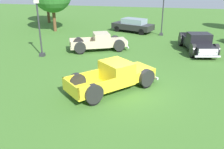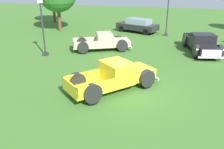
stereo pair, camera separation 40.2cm
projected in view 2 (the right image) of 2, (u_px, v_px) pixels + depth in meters
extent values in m
plane|color=#3D6B28|center=(129.00, 89.00, 13.32)|extent=(80.00, 80.00, 0.00)
cube|color=yellow|center=(137.00, 72.00, 13.82)|extent=(2.16, 2.16, 0.56)
cube|color=silver|center=(147.00, 70.00, 14.22)|extent=(1.06, 0.98, 0.47)
sphere|color=silver|center=(141.00, 66.00, 14.67)|extent=(0.20, 0.20, 0.20)
sphere|color=silver|center=(154.00, 72.00, 13.72)|extent=(0.20, 0.20, 0.20)
cube|color=yellow|center=(117.00, 72.00, 12.98)|extent=(2.14, 2.11, 1.16)
cube|color=#8C9EA8|center=(126.00, 66.00, 13.20)|extent=(1.11, 1.02, 0.51)
cube|color=yellow|center=(89.00, 89.00, 12.30)|extent=(2.68, 2.71, 0.10)
cube|color=yellow|center=(81.00, 78.00, 12.80)|extent=(1.49, 1.63, 0.56)
cube|color=yellow|center=(97.00, 88.00, 11.55)|extent=(1.49, 1.63, 0.56)
cube|color=yellow|center=(70.00, 87.00, 11.66)|extent=(1.31, 1.20, 0.56)
cylinder|color=black|center=(128.00, 72.00, 14.58)|extent=(0.68, 0.72, 0.77)
cylinder|color=#B7B7BC|center=(128.00, 72.00, 14.59)|extent=(0.39, 0.39, 0.31)
cylinder|color=black|center=(128.00, 69.00, 14.51)|extent=(0.86, 0.91, 0.97)
cylinder|color=black|center=(147.00, 82.00, 13.26)|extent=(0.68, 0.72, 0.77)
cylinder|color=#B7B7BC|center=(147.00, 82.00, 13.25)|extent=(0.39, 0.39, 0.31)
cylinder|color=black|center=(147.00, 78.00, 13.19)|extent=(0.86, 0.91, 0.97)
cylinder|color=black|center=(77.00, 85.00, 12.85)|extent=(0.68, 0.72, 0.77)
cylinder|color=#B7B7BC|center=(77.00, 85.00, 12.86)|extent=(0.39, 0.39, 0.31)
cylinder|color=black|center=(77.00, 82.00, 12.78)|extent=(0.86, 0.91, 0.97)
cylinder|color=black|center=(93.00, 97.00, 11.53)|extent=(0.68, 0.72, 0.77)
cylinder|color=#B7B7BC|center=(93.00, 97.00, 11.52)|extent=(0.39, 0.39, 0.31)
cylinder|color=black|center=(92.00, 94.00, 11.46)|extent=(0.86, 0.91, 0.97)
cube|color=silver|center=(148.00, 74.00, 14.35)|extent=(1.43, 1.32, 0.12)
cube|color=black|center=(208.00, 50.00, 18.03)|extent=(1.85, 1.83, 0.56)
cube|color=silver|center=(212.00, 53.00, 17.30)|extent=(1.39, 0.35, 0.47)
sphere|color=silver|center=(220.00, 53.00, 17.29)|extent=(0.21, 0.21, 0.21)
sphere|color=silver|center=(203.00, 52.00, 17.33)|extent=(0.21, 0.21, 0.21)
cube|color=black|center=(203.00, 41.00, 19.25)|extent=(1.96, 1.66, 1.18)
cube|color=#8C9EA8|center=(206.00, 40.00, 18.57)|extent=(1.46, 0.35, 0.52)
cube|color=black|center=(196.00, 42.00, 21.07)|extent=(2.13, 2.46, 0.10)
cube|color=black|center=(206.00, 39.00, 20.92)|extent=(0.53, 2.13, 0.56)
cube|color=black|center=(187.00, 39.00, 20.98)|extent=(0.53, 2.13, 0.56)
cube|color=black|center=(193.00, 36.00, 21.91)|extent=(1.70, 0.44, 0.56)
cylinder|color=black|center=(219.00, 54.00, 18.11)|extent=(0.38, 0.81, 0.78)
cylinder|color=#B7B7BC|center=(219.00, 54.00, 18.11)|extent=(0.31, 0.36, 0.31)
cylinder|color=black|center=(220.00, 51.00, 18.03)|extent=(0.49, 1.02, 0.99)
cylinder|color=black|center=(196.00, 53.00, 18.17)|extent=(0.38, 0.81, 0.78)
cylinder|color=#B7B7BC|center=(196.00, 53.00, 18.17)|extent=(0.31, 0.36, 0.31)
cylinder|color=black|center=(196.00, 51.00, 18.10)|extent=(0.49, 1.02, 0.99)
cylinder|color=black|center=(205.00, 42.00, 21.30)|extent=(0.38, 0.81, 0.78)
cylinder|color=#B7B7BC|center=(205.00, 42.00, 21.30)|extent=(0.31, 0.36, 0.31)
cylinder|color=black|center=(205.00, 40.00, 21.22)|extent=(0.49, 1.02, 0.99)
cylinder|color=black|center=(185.00, 42.00, 21.36)|extent=(0.38, 0.81, 0.78)
cylinder|color=#B7B7BC|center=(185.00, 42.00, 21.36)|extent=(0.31, 0.36, 0.31)
cylinder|color=black|center=(185.00, 40.00, 21.29)|extent=(0.49, 1.02, 0.99)
cube|color=silver|center=(211.00, 57.00, 17.38)|extent=(1.85, 0.49, 0.12)
cube|color=#C6B793|center=(120.00, 42.00, 20.43)|extent=(1.90, 1.91, 0.52)
cube|color=silver|center=(129.00, 42.00, 20.55)|extent=(0.59, 1.21, 0.44)
sphere|color=silver|center=(127.00, 40.00, 21.06)|extent=(0.19, 0.19, 0.19)
sphere|color=silver|center=(130.00, 43.00, 20.01)|extent=(0.19, 0.19, 0.19)
cube|color=#C6B793|center=(105.00, 39.00, 20.11)|extent=(1.78, 1.96, 1.09)
cube|color=#8C9EA8|center=(111.00, 36.00, 20.11)|extent=(0.60, 1.27, 0.48)
cube|color=#C6B793|center=(85.00, 46.00, 20.03)|extent=(2.48, 2.27, 0.10)
cube|color=#C6B793|center=(85.00, 40.00, 20.61)|extent=(1.85, 0.89, 0.52)
cube|color=#C6B793|center=(86.00, 45.00, 19.23)|extent=(1.85, 0.89, 0.52)
cube|color=#C6B793|center=(73.00, 43.00, 19.76)|extent=(0.72, 1.48, 0.52)
cylinder|color=black|center=(118.00, 43.00, 21.26)|extent=(0.75, 0.49, 0.72)
cylinder|color=#B7B7BC|center=(118.00, 43.00, 21.27)|extent=(0.36, 0.33, 0.29)
cylinder|color=black|center=(118.00, 41.00, 21.19)|extent=(0.94, 0.62, 0.91)
cylinder|color=black|center=(122.00, 48.00, 19.80)|extent=(0.75, 0.49, 0.72)
cylinder|color=#B7B7BC|center=(122.00, 48.00, 19.79)|extent=(0.36, 0.33, 0.29)
cylinder|color=black|center=(122.00, 45.00, 19.73)|extent=(0.94, 0.62, 0.91)
cylinder|color=black|center=(82.00, 44.00, 20.74)|extent=(0.75, 0.49, 0.72)
cylinder|color=#B7B7BC|center=(82.00, 44.00, 20.75)|extent=(0.36, 0.33, 0.29)
cylinder|color=black|center=(82.00, 42.00, 20.68)|extent=(0.94, 0.62, 0.91)
cylinder|color=black|center=(83.00, 49.00, 19.28)|extent=(0.75, 0.49, 0.72)
cylinder|color=#B7B7BC|center=(83.00, 50.00, 19.27)|extent=(0.36, 0.33, 0.29)
cylinder|color=black|center=(83.00, 47.00, 19.21)|extent=(0.94, 0.62, 0.91)
cube|color=silver|center=(129.00, 45.00, 20.66)|extent=(0.80, 1.62, 0.11)
cube|color=black|center=(137.00, 26.00, 26.92)|extent=(4.87, 3.34, 0.62)
cube|color=#7F939E|center=(139.00, 21.00, 26.62)|extent=(2.91, 2.35, 0.56)
cylinder|color=black|center=(122.00, 29.00, 27.23)|extent=(0.69, 0.43, 0.66)
cylinder|color=black|center=(129.00, 27.00, 28.47)|extent=(0.69, 0.43, 0.66)
cylinder|color=black|center=(146.00, 32.00, 25.59)|extent=(0.69, 0.43, 0.66)
cylinder|color=black|center=(153.00, 30.00, 26.83)|extent=(0.69, 0.43, 0.66)
cube|color=#2D2D33|center=(166.00, 35.00, 25.42)|extent=(0.36, 0.36, 0.25)
cylinder|color=#2D2D33|center=(167.00, 15.00, 24.68)|extent=(0.12, 0.12, 3.75)
cube|color=#2D2D33|center=(46.00, 54.00, 18.96)|extent=(0.36, 0.36, 0.25)
cylinder|color=#2D2D33|center=(43.00, 29.00, 18.22)|extent=(0.12, 0.12, 3.73)
cube|color=#F2EACC|center=(40.00, 0.00, 17.46)|extent=(0.28, 0.28, 0.36)
cylinder|color=brown|center=(59.00, 19.00, 27.41)|extent=(0.36, 0.36, 2.61)
cylinder|color=brown|center=(54.00, 13.00, 32.71)|extent=(0.36, 0.36, 2.37)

